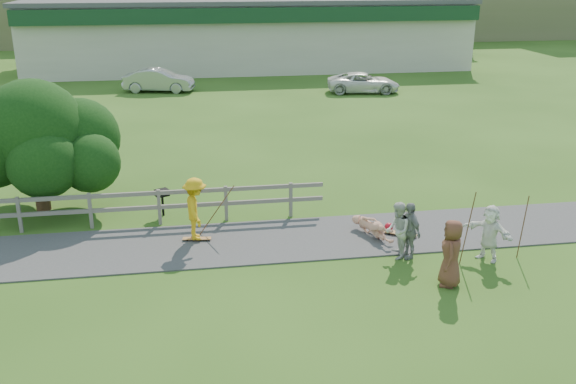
# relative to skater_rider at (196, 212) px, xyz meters

# --- Properties ---
(ground) EXTENTS (260.00, 260.00, 0.00)m
(ground) POSITION_rel_skater_rider_xyz_m (0.94, -1.82, -0.89)
(ground) COLOR #2B4F16
(ground) RESTS_ON ground
(path) EXTENTS (34.00, 3.00, 0.04)m
(path) POSITION_rel_skater_rider_xyz_m (0.94, -0.32, -0.87)
(path) COLOR #39393C
(path) RESTS_ON ground
(fence) EXTENTS (15.05, 0.10, 1.10)m
(fence) POSITION_rel_skater_rider_xyz_m (-3.67, 1.48, -0.17)
(fence) COLOR #646058
(fence) RESTS_ON ground
(strip_mall) EXTENTS (32.50, 10.75, 5.10)m
(strip_mall) POSITION_rel_skater_rider_xyz_m (4.94, 33.12, 1.69)
(strip_mall) COLOR #B8B1A1
(strip_mall) RESTS_ON ground
(skater_rider) EXTENTS (0.75, 1.20, 1.78)m
(skater_rider) POSITION_rel_skater_rider_xyz_m (0.00, 0.00, 0.00)
(skater_rider) COLOR gold
(skater_rider) RESTS_ON ground
(skater_fallen) EXTENTS (1.66, 0.96, 0.59)m
(skater_fallen) POSITION_rel_skater_rider_xyz_m (5.00, -0.50, -0.59)
(skater_fallen) COLOR tan
(skater_fallen) RESTS_ON ground
(spectator_a) EXTENTS (0.72, 0.85, 1.54)m
(spectator_a) POSITION_rel_skater_rider_xyz_m (5.26, -1.89, -0.12)
(spectator_a) COLOR beige
(spectator_a) RESTS_ON ground
(spectator_b) EXTENTS (0.60, 0.98, 1.55)m
(spectator_b) POSITION_rel_skater_rider_xyz_m (5.56, -1.93, -0.12)
(spectator_b) COLOR gray
(spectator_b) RESTS_ON ground
(spectator_c) EXTENTS (0.82, 0.97, 1.69)m
(spectator_c) POSITION_rel_skater_rider_xyz_m (6.02, -3.62, -0.04)
(spectator_c) COLOR brown
(spectator_c) RESTS_ON ground
(spectator_d) EXTENTS (1.18, 1.43, 1.53)m
(spectator_d) POSITION_rel_skater_rider_xyz_m (7.58, -2.42, -0.12)
(spectator_d) COLOR white
(spectator_d) RESTS_ON ground
(car_silver) EXTENTS (4.50, 2.36, 1.41)m
(car_silver) POSITION_rel_skater_rider_xyz_m (-1.69, 23.46, -0.19)
(car_silver) COLOR #999BA0
(car_silver) RESTS_ON ground
(car_white) EXTENTS (4.63, 2.62, 1.22)m
(car_white) POSITION_rel_skater_rider_xyz_m (10.73, 21.18, -0.28)
(car_white) COLOR silver
(car_white) RESTS_ON ground
(tree) EXTENTS (5.16, 5.16, 3.57)m
(tree) POSITION_rel_skater_rider_xyz_m (-4.78, 3.33, 0.89)
(tree) COLOR black
(tree) RESTS_ON ground
(bbq) EXTENTS (0.48, 0.44, 0.86)m
(bbq) POSITION_rel_skater_rider_xyz_m (-0.98, 2.20, -0.46)
(bbq) COLOR black
(bbq) RESTS_ON ground
(longboard_rider) EXTENTS (0.82, 0.30, 0.09)m
(longboard_rider) POSITION_rel_skater_rider_xyz_m (0.00, 0.00, -0.85)
(longboard_rider) COLOR olive
(longboard_rider) RESTS_ON ground
(longboard_fallen) EXTENTS (0.90, 0.72, 0.10)m
(longboard_fallen) POSITION_rel_skater_rider_xyz_m (5.80, -0.60, -0.84)
(longboard_fallen) COLOR olive
(longboard_fallen) RESTS_ON ground
(helmet) EXTENTS (0.26, 0.26, 0.26)m
(helmet) POSITION_rel_skater_rider_xyz_m (5.60, -0.15, -0.76)
(helmet) COLOR #B21023
(helmet) RESTS_ON ground
(pole_rider) EXTENTS (0.03, 0.03, 1.82)m
(pole_rider) POSITION_rel_skater_rider_xyz_m (0.60, 0.40, 0.02)
(pole_rider) COLOR brown
(pole_rider) RESTS_ON ground
(pole_spec_left) EXTENTS (0.03, 0.03, 2.01)m
(pole_spec_left) POSITION_rel_skater_rider_xyz_m (6.89, -2.57, 0.11)
(pole_spec_left) COLOR brown
(pole_spec_left) RESTS_ON ground
(pole_spec_right) EXTENTS (0.03, 0.03, 1.76)m
(pole_spec_right) POSITION_rel_skater_rider_xyz_m (8.50, -2.44, -0.01)
(pole_spec_right) COLOR brown
(pole_spec_right) RESTS_ON ground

